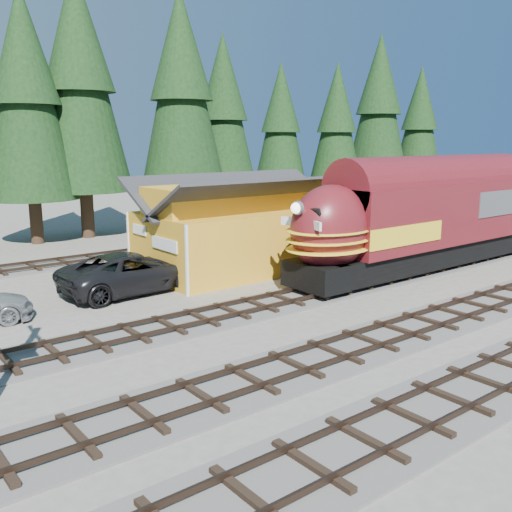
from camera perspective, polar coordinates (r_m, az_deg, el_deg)
ground at (r=25.47m, az=14.04°, el=-5.26°), size 120.00×120.00×0.00m
track_siding at (r=35.65m, az=18.85°, el=-0.63°), size 68.00×3.20×0.33m
track_spur at (r=34.81m, az=-21.67°, el=-1.12°), size 32.00×3.20×0.33m
depot at (r=32.15m, az=-0.64°, el=3.97°), size 12.80×7.00×5.30m
conifer_backdrop at (r=45.67m, az=-8.23°, el=15.42°), size 81.47×23.56×16.77m
locomotive at (r=31.98m, az=15.31°, el=3.21°), size 17.81×3.54×4.84m
pickup_truck_a at (r=27.98m, az=-12.22°, el=-1.59°), size 7.14×3.53×1.95m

